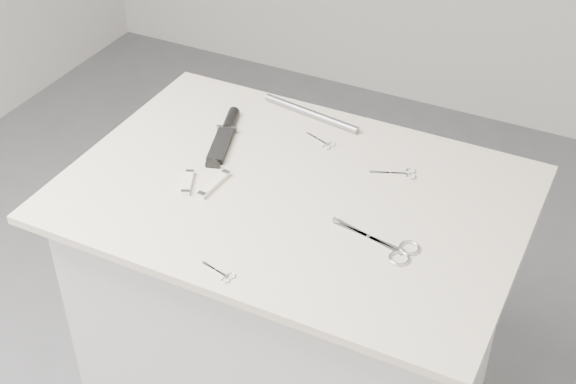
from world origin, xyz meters
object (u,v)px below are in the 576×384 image
at_px(large_shears, 391,247).
at_px(embroidery_scissors_b, 323,142).
at_px(sheathed_knife, 225,134).
at_px(pocket_knife_b, 188,183).
at_px(embroidery_scissors_a, 401,173).
at_px(tiny_scissors, 221,274).
at_px(plinth, 293,338).
at_px(pocket_knife_a, 214,184).
at_px(metal_rail, 311,113).

height_order(large_shears, embroidery_scissors_b, large_shears).
xyz_separation_m(sheathed_knife, pocket_knife_b, (0.02, -0.20, -0.00)).
height_order(embroidery_scissors_a, pocket_knife_b, pocket_knife_b).
bearing_deg(embroidery_scissors_b, sheathed_knife, -139.58).
height_order(tiny_scissors, sheathed_knife, sheathed_knife).
bearing_deg(embroidery_scissors_b, plinth, -63.81).
height_order(large_shears, sheathed_knife, sheathed_knife).
relative_size(pocket_knife_a, pocket_knife_b, 1.26).
xyz_separation_m(embroidery_scissors_a, pocket_knife_a, (-0.35, -0.23, 0.00)).
distance_m(embroidery_scissors_b, pocket_knife_b, 0.35).
xyz_separation_m(plinth, metal_rail, (-0.10, 0.29, 0.48)).
distance_m(embroidery_scissors_b, pocket_knife_a, 0.30).
xyz_separation_m(sheathed_knife, metal_rail, (0.14, 0.17, 0.00)).
bearing_deg(embroidery_scissors_a, pocket_knife_a, -169.18).
xyz_separation_m(embroidery_scissors_b, metal_rail, (-0.08, 0.09, 0.01)).
distance_m(large_shears, pocket_knife_a, 0.42).
relative_size(large_shears, metal_rail, 0.70).
bearing_deg(embroidery_scissors_a, pocket_knife_b, -170.62).
distance_m(plinth, pocket_knife_b, 0.53).
relative_size(plinth, sheathed_knife, 4.05).
relative_size(plinth, embroidery_scissors_b, 10.44).
xyz_separation_m(large_shears, tiny_scissors, (-0.27, -0.22, -0.00)).
bearing_deg(sheathed_knife, embroidery_scissors_a, -101.87).
bearing_deg(pocket_knife_b, plinth, -93.14).
height_order(sheathed_knife, pocket_knife_a, sheathed_knife).
xyz_separation_m(plinth, embroidery_scissors_a, (0.19, 0.16, 0.47)).
relative_size(embroidery_scissors_a, sheathed_knife, 0.47).
distance_m(embroidery_scissors_a, pocket_knife_a, 0.42).
distance_m(plinth, pocket_knife_a, 0.51).
height_order(plinth, tiny_scissors, tiny_scissors).
distance_m(sheathed_knife, pocket_knife_b, 0.21).
xyz_separation_m(embroidery_scissors_a, sheathed_knife, (-0.43, -0.04, 0.01)).
bearing_deg(metal_rail, sheathed_knife, -129.76).
relative_size(tiny_scissors, pocket_knife_a, 0.74).
relative_size(tiny_scissors, metal_rail, 0.29).
relative_size(sheathed_knife, metal_rail, 0.81).
bearing_deg(embroidery_scissors_b, metal_rail, 150.02).
bearing_deg(sheathed_knife, plinth, -133.98).
distance_m(tiny_scissors, pocket_knife_a, 0.29).
bearing_deg(tiny_scissors, large_shears, 52.74).
distance_m(embroidery_scissors_b, sheathed_knife, 0.24).
bearing_deg(embroidery_scissors_b, large_shears, -25.02).
bearing_deg(metal_rail, plinth, -71.82).
xyz_separation_m(embroidery_scissors_a, metal_rail, (-0.29, 0.13, 0.01)).
bearing_deg(sheathed_knife, tiny_scissors, -168.45).
xyz_separation_m(large_shears, embroidery_scissors_b, (-0.28, 0.28, -0.00)).
bearing_deg(pocket_knife_a, large_shears, -88.77).
bearing_deg(pocket_knife_b, large_shears, -114.35).
bearing_deg(plinth, embroidery_scissors_a, 40.66).
distance_m(embroidery_scissors_b, tiny_scissors, 0.50).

